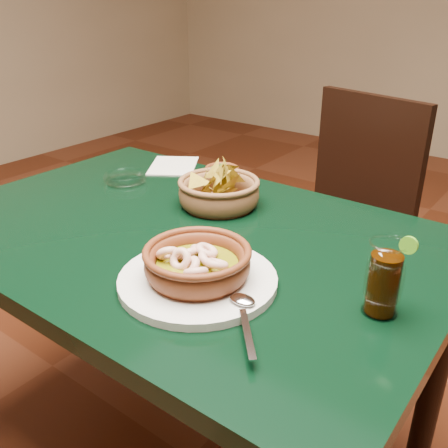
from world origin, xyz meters
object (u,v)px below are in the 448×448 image
Objects in this scene: dining_table at (182,266)px; shrimp_plate at (198,268)px; chip_basket at (219,191)px; dining_chair at (338,224)px; cola_drink at (384,279)px.

shrimp_plate is (0.18, -0.16, 0.13)m from dining_table.
chip_basket reaches higher than dining_table.
shrimp_plate is (0.10, -0.87, 0.26)m from dining_chair.
dining_table is 3.24× the size of shrimp_plate.
chip_basket is at bearing -100.06° from dining_chair.
cola_drink is (0.51, -0.21, 0.03)m from chip_basket.
cola_drink is at bearing -22.31° from chip_basket.
chip_basket is (-0.20, 0.32, 0.00)m from shrimp_plate.
dining_chair is at bearing 83.52° from dining_table.
dining_chair is at bearing 79.94° from chip_basket.
dining_chair reaches higher than dining_table.
dining_chair is at bearing 118.59° from cola_drink.
dining_chair reaches higher than cola_drink.
dining_table is 5.02× the size of chip_basket.
cola_drink is at bearing -4.90° from dining_table.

